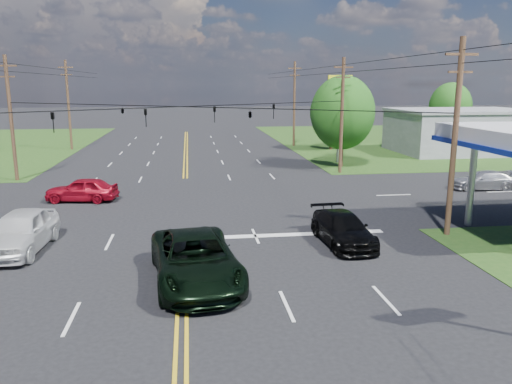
{
  "coord_description": "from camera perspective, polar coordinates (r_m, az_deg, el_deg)",
  "views": [
    {
      "loc": [
        0.39,
        -19.36,
        7.33
      ],
      "look_at": [
        3.8,
        6.0,
        1.8
      ],
      "focal_mm": 35.0,
      "sensor_mm": 36.0,
      "label": 1
    }
  ],
  "objects": [
    {
      "name": "grass_ne",
      "position": [
        72.57,
        20.98,
        5.59
      ],
      "size": [
        46.0,
        48.0,
        0.03
      ],
      "primitive_type": "cube",
      "color": "#1E4415",
      "rests_on": "ground"
    },
    {
      "name": "tree_far_r",
      "position": [
        70.02,
        21.31,
        9.09
      ],
      "size": [
        5.32,
        5.32,
        7.63
      ],
      "color": "#3F251A",
      "rests_on": "ground"
    },
    {
      "name": "pole_left_far",
      "position": [
        60.89,
        -20.65,
        9.39
      ],
      "size": [
        1.6,
        0.28,
        10.0
      ],
      "color": "#3F251A",
      "rests_on": "ground"
    },
    {
      "name": "sedan_far",
      "position": [
        38.99,
        24.55,
        1.23
      ],
      "size": [
        4.75,
        2.4,
        1.32
      ],
      "primitive_type": "imported",
      "rotation": [
        0.0,
        0.0,
        -1.7
      ],
      "color": "#AFB0B4",
      "rests_on": "ground"
    },
    {
      "name": "suv_black",
      "position": [
        23.75,
        9.9,
        -4.16
      ],
      "size": [
        2.29,
        5.07,
        1.44
      ],
      "primitive_type": "imported",
      "rotation": [
        0.0,
        0.0,
        0.06
      ],
      "color": "black",
      "rests_on": "ground"
    },
    {
      "name": "tree_right_a",
      "position": [
        45.52,
        9.87,
        8.91
      ],
      "size": [
        5.7,
        5.7,
        8.18
      ],
      "color": "#3F251A",
      "rests_on": "ground"
    },
    {
      "name": "pole_right_far",
      "position": [
        60.73,
        4.4,
        10.12
      ],
      "size": [
        1.6,
        0.28,
        10.0
      ],
      "color": "#3F251A",
      "rests_on": "ground"
    },
    {
      "name": "pickup_dkgreen",
      "position": [
        19.03,
        -6.93,
        -7.62
      ],
      "size": [
        3.77,
        6.87,
        1.82
      ],
      "primitive_type": "imported",
      "rotation": [
        0.0,
        0.0,
        0.12
      ],
      "color": "black",
      "rests_on": "ground"
    },
    {
      "name": "span_wire_signals",
      "position": [
        31.4,
        -8.48,
        9.62
      ],
      "size": [
        26.0,
        18.0,
        1.13
      ],
      "color": "black",
      "rests_on": "ground"
    },
    {
      "name": "polesign_ne",
      "position": [
        48.01,
        9.53,
        10.95
      ],
      "size": [
        2.26,
        0.28,
        8.22
      ],
      "color": "#A5A5AA",
      "rests_on": "ground"
    },
    {
      "name": "pole_se",
      "position": [
        25.79,
        21.78,
        5.95
      ],
      "size": [
        1.6,
        0.28,
        9.5
      ],
      "color": "#3F251A",
      "rests_on": "ground"
    },
    {
      "name": "tree_right_b",
      "position": [
        57.75,
        8.66,
        8.97
      ],
      "size": [
        4.94,
        4.94,
        7.09
      ],
      "color": "#3F251A",
      "rests_on": "ground"
    },
    {
      "name": "sedan_red",
      "position": [
        33.74,
        -19.29,
        0.27
      ],
      "size": [
        4.68,
        2.4,
        1.52
      ],
      "primitive_type": "imported",
      "rotation": [
        0.0,
        0.0,
        -1.71
      ],
      "color": "#A00B1D",
      "rests_on": "ground"
    },
    {
      "name": "ground",
      "position": [
        32.21,
        -8.15,
        -1.09
      ],
      "size": [
        280.0,
        280.0,
        0.0
      ],
      "primitive_type": "plane",
      "color": "black",
      "rests_on": "ground"
    },
    {
      "name": "retail_ne",
      "position": [
        59.51,
        22.36,
        6.34
      ],
      "size": [
        14.0,
        10.0,
        4.4
      ],
      "primitive_type": "cube",
      "color": "slate",
      "rests_on": "ground"
    },
    {
      "name": "pole_ne",
      "position": [
        42.36,
        9.79,
        8.75
      ],
      "size": [
        1.6,
        0.28,
        9.5
      ],
      "color": "#3F251A",
      "rests_on": "ground"
    },
    {
      "name": "power_lines",
      "position": [
        29.39,
        -8.69,
        14.53
      ],
      "size": [
        26.04,
        100.0,
        0.64
      ],
      "color": "black",
      "rests_on": "ground"
    },
    {
      "name": "stop_bar",
      "position": [
        24.92,
        3.36,
        -4.94
      ],
      "size": [
        10.0,
        0.5,
        0.02
      ],
      "primitive_type": "cube",
      "color": "silver",
      "rests_on": "ground"
    },
    {
      "name": "pole_nw",
      "position": [
        42.6,
        -26.22,
        7.7
      ],
      "size": [
        1.6,
        0.28,
        9.5
      ],
      "color": "#3F251A",
      "rests_on": "ground"
    },
    {
      "name": "pickup_white",
      "position": [
        24.71,
        -25.32,
        -4.05
      ],
      "size": [
        2.5,
        5.52,
        1.84
      ],
      "primitive_type": "imported",
      "rotation": [
        0.0,
        0.0,
        -0.06
      ],
      "color": "silver",
      "rests_on": "ground"
    }
  ]
}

